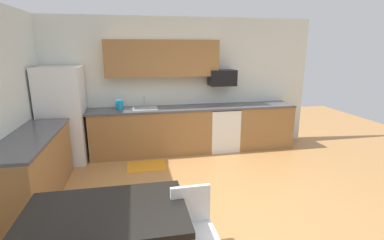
# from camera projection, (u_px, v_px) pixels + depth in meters

# --- Properties ---
(ground_plane) EXTENTS (12.00, 12.00, 0.00)m
(ground_plane) POSITION_uv_depth(u_px,v_px,m) (207.00, 211.00, 3.77)
(ground_plane) COLOR #B77F47
(wall_back) EXTENTS (5.80, 0.10, 2.70)m
(wall_back) POSITION_uv_depth(u_px,v_px,m) (176.00, 85.00, 5.95)
(wall_back) COLOR silver
(wall_back) RESTS_ON ground
(cabinet_run_back) EXTENTS (2.36, 0.60, 0.90)m
(cabinet_run_back) POSITION_uv_depth(u_px,v_px,m) (152.00, 132.00, 5.73)
(cabinet_run_back) COLOR olive
(cabinet_run_back) RESTS_ON ground
(cabinet_run_back_right) EXTENTS (1.19, 0.60, 0.90)m
(cabinet_run_back_right) POSITION_uv_depth(u_px,v_px,m) (262.00, 126.00, 6.19)
(cabinet_run_back_right) COLOR olive
(cabinet_run_back_right) RESTS_ON ground
(cabinet_run_left) EXTENTS (0.60, 2.00, 0.90)m
(cabinet_run_left) POSITION_uv_depth(u_px,v_px,m) (34.00, 170.00, 3.98)
(cabinet_run_left) COLOR olive
(cabinet_run_left) RESTS_ON ground
(countertop_back) EXTENTS (4.80, 0.64, 0.04)m
(countertop_back) POSITION_uv_depth(u_px,v_px,m) (179.00, 108.00, 5.73)
(countertop_back) COLOR #4C4C51
(countertop_back) RESTS_ON cabinet_run_back
(countertop_left) EXTENTS (0.64, 2.00, 0.04)m
(countertop_left) POSITION_uv_depth(u_px,v_px,m) (29.00, 137.00, 3.86)
(countertop_left) COLOR #4C4C51
(countertop_left) RESTS_ON cabinet_run_left
(upper_cabinets_back) EXTENTS (2.20, 0.34, 0.70)m
(upper_cabinets_back) POSITION_uv_depth(u_px,v_px,m) (162.00, 58.00, 5.55)
(upper_cabinets_back) COLOR olive
(refrigerator) EXTENTS (0.76, 0.70, 1.78)m
(refrigerator) POSITION_uv_depth(u_px,v_px,m) (63.00, 116.00, 5.24)
(refrigerator) COLOR white
(refrigerator) RESTS_ON ground
(oven_range) EXTENTS (0.60, 0.60, 0.91)m
(oven_range) POSITION_uv_depth(u_px,v_px,m) (222.00, 128.00, 6.01)
(oven_range) COLOR white
(oven_range) RESTS_ON ground
(microwave) EXTENTS (0.54, 0.36, 0.32)m
(microwave) POSITION_uv_depth(u_px,v_px,m) (222.00, 78.00, 5.85)
(microwave) COLOR black
(sink_basin) EXTENTS (0.48, 0.40, 0.14)m
(sink_basin) POSITION_uv_depth(u_px,v_px,m) (145.00, 112.00, 5.61)
(sink_basin) COLOR #A5A8AD
(sink_basin) RESTS_ON countertop_back
(sink_faucet) EXTENTS (0.02, 0.02, 0.24)m
(sink_faucet) POSITION_uv_depth(u_px,v_px,m) (145.00, 102.00, 5.74)
(sink_faucet) COLOR #B2B5BA
(sink_faucet) RESTS_ON countertop_back
(dining_table) EXTENTS (1.40, 0.90, 0.74)m
(dining_table) POSITION_uv_depth(u_px,v_px,m) (106.00, 217.00, 2.46)
(dining_table) COLOR black
(dining_table) RESTS_ON ground
(chair_near_table) EXTENTS (0.41, 0.41, 0.85)m
(chair_near_table) POSITION_uv_depth(u_px,v_px,m) (193.00, 226.00, 2.63)
(chair_near_table) COLOR white
(chair_near_table) RESTS_ON ground
(floor_mat) EXTENTS (0.70, 0.50, 0.01)m
(floor_mat) POSITION_uv_depth(u_px,v_px,m) (147.00, 166.00, 5.20)
(floor_mat) COLOR orange
(floor_mat) RESTS_ON ground
(kettle) EXTENTS (0.14, 0.14, 0.20)m
(kettle) POSITION_uv_depth(u_px,v_px,m) (120.00, 105.00, 5.53)
(kettle) COLOR #198CBF
(kettle) RESTS_ON countertop_back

